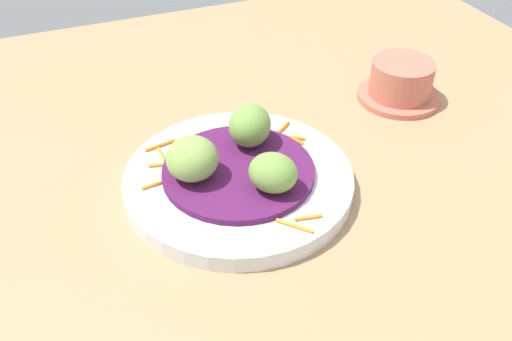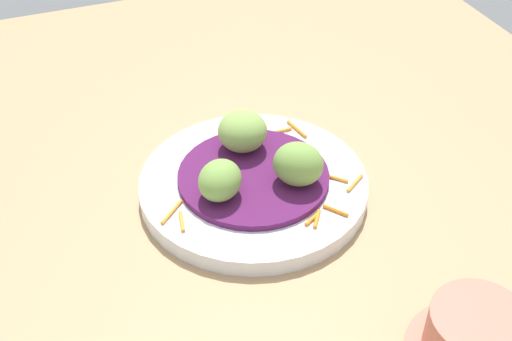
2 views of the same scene
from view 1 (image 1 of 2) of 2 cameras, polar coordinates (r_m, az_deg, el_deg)
The scene contains 8 objects.
table_surface at distance 59.38cm, azimuth 2.00°, elevation -5.08°, with size 110.00×110.00×2.00cm, color tan.
main_plate at distance 61.24cm, azimuth -1.76°, elevation -1.03°, with size 24.78×24.78×1.93cm, color silver.
cabbage_bed at distance 60.40cm, azimuth -1.79°, elevation -0.04°, with size 16.38×16.38×0.75cm, color #51194C.
carrot_garnish at distance 62.68cm, azimuth -2.47°, elevation 1.36°, with size 22.45×19.78×0.40cm.
guac_scoop_left at distance 62.56cm, azimuth -0.63°, elevation 4.57°, with size 4.65×5.32×4.68cm, color #759E47.
guac_scoop_center at distance 58.10cm, azimuth -6.46°, elevation 1.21°, with size 5.46×5.44×4.53cm, color #84A851.
guac_scoop_right at distance 56.25cm, azimuth 1.59°, elevation -0.26°, with size 5.03×4.34×4.06cm, color #759E47.
terracotta_bowl at distance 78.32cm, azimuth 14.42°, elevation 8.60°, with size 11.05×11.05×5.45cm.
Camera 1 is at (39.17, -18.16, 41.76)cm, focal length 39.57 mm.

